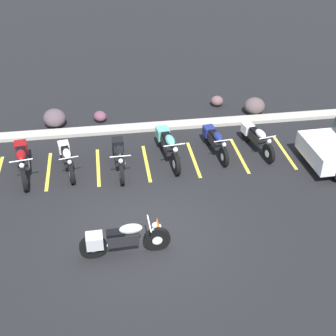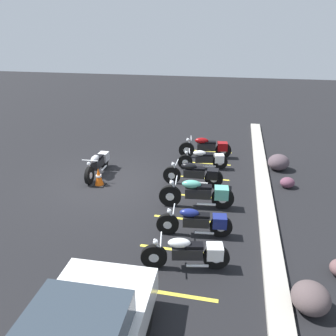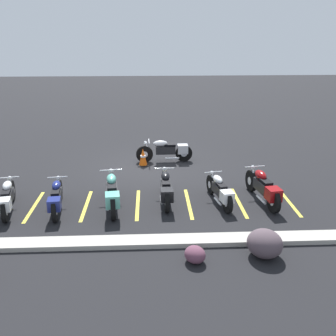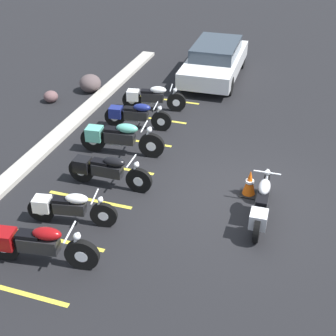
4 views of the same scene
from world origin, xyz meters
name	(u,v)px [view 1 (image 1 of 4)]	position (x,y,z in m)	size (l,w,h in m)	color
ground	(147,234)	(0.00, 0.00, 0.00)	(60.00, 60.00, 0.00)	black
motorcycle_silver_featured	(120,239)	(-0.68, -0.61, 0.45)	(2.15, 0.60, 0.85)	black
parked_bike_0	(22,159)	(-3.32, 3.29, 0.47)	(0.73, 2.25, 0.89)	black
parked_bike_1	(67,157)	(-2.04, 3.32, 0.41)	(0.68, 1.96, 0.78)	black
parked_bike_2	(119,155)	(-0.47, 3.15, 0.45)	(0.60, 2.13, 0.84)	black
parked_bike_3	(168,144)	(1.06, 3.49, 0.48)	(0.69, 2.32, 0.91)	black
parked_bike_4	(215,140)	(2.59, 3.61, 0.42)	(0.61, 2.03, 0.80)	black
parked_bike_5	(256,138)	(3.94, 3.59, 0.43)	(0.71, 2.03, 0.80)	black
concrete_curb	(129,128)	(0.00, 5.50, 0.06)	(18.00, 0.50, 0.12)	#A8A399
landscape_rock_0	(217,101)	(3.48, 6.94, 0.19)	(0.47, 0.46, 0.38)	brown
landscape_rock_1	(100,116)	(-0.97, 6.33, 0.18)	(0.51, 0.45, 0.37)	#63394B
landscape_rock_2	(55,118)	(-2.55, 6.16, 0.32)	(0.83, 0.77, 0.63)	#4F4148
landscape_rock_3	(254,106)	(4.68, 6.08, 0.30)	(0.76, 0.74, 0.61)	#514444
traffic_cone	(157,229)	(0.24, -0.21, 0.31)	(0.40, 0.40, 0.66)	black
stall_line_1	(48,171)	(-2.62, 3.27, 0.00)	(0.10, 2.10, 0.00)	gold
stall_line_2	(98,167)	(-1.13, 3.27, 0.00)	(0.10, 2.10, 0.00)	gold
stall_line_3	(147,163)	(0.36, 3.27, 0.00)	(0.10, 2.10, 0.00)	gold
stall_line_4	(194,159)	(1.85, 3.27, 0.00)	(0.10, 2.10, 0.00)	gold
stall_line_5	(240,155)	(3.34, 3.27, 0.00)	(0.10, 2.10, 0.00)	gold
stall_line_6	(284,152)	(4.83, 3.27, 0.00)	(0.10, 2.10, 0.00)	gold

